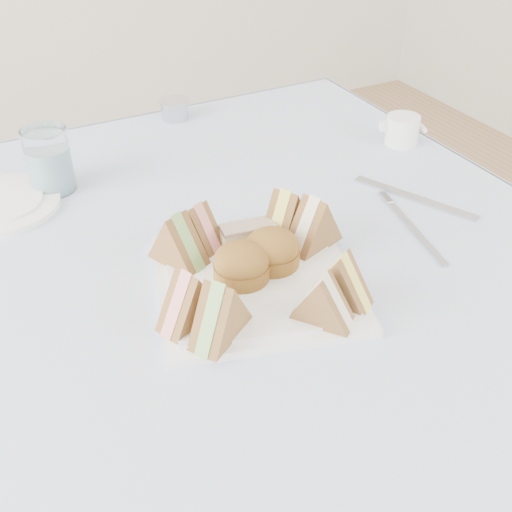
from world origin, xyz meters
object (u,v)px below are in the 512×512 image
table (227,425)px  creamer_jug (402,130)px  water_glass (49,160)px  serving_plate (256,283)px

table → creamer_jug: (0.45, 0.16, 0.40)m
table → creamer_jug: 0.62m
table → water_glass: bearing=119.9°
water_glass → serving_plate: bearing=-65.9°
table → creamer_jug: creamer_jug is taller
water_glass → creamer_jug: bearing=-12.0°
serving_plate → creamer_jug: 0.51m
serving_plate → water_glass: 0.42m
serving_plate → water_glass: bearing=130.2°
table → water_glass: water_glass is taller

